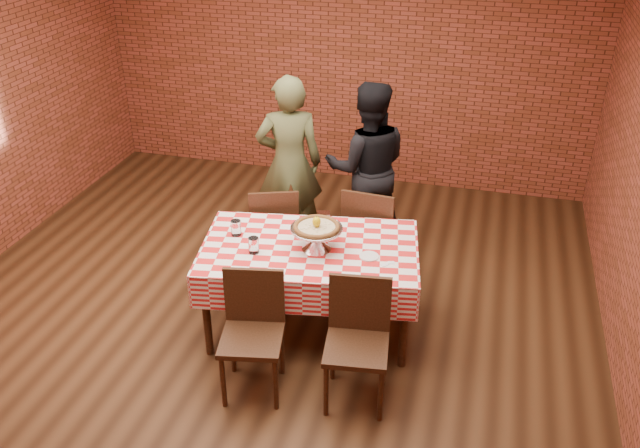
# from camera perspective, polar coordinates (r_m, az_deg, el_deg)

# --- Properties ---
(ground) EXTENTS (6.00, 6.00, 0.00)m
(ground) POSITION_cam_1_polar(r_m,az_deg,el_deg) (5.60, -5.40, -8.36)
(ground) COLOR black
(ground) RESTS_ON ground
(back_wall) EXTENTS (5.50, 0.00, 5.50)m
(back_wall) POSITION_cam_1_polar(r_m,az_deg,el_deg) (7.58, 1.99, 14.21)
(back_wall) COLOR brown
(back_wall) RESTS_ON ground
(table) EXTENTS (1.77, 1.24, 0.75)m
(table) POSITION_cam_1_polar(r_m,az_deg,el_deg) (5.32, -0.86, -5.46)
(table) COLOR #3F2314
(table) RESTS_ON ground
(tablecloth) EXTENTS (1.81, 1.28, 0.28)m
(tablecloth) POSITION_cam_1_polar(r_m,az_deg,el_deg) (5.19, -0.88, -3.24)
(tablecloth) COLOR red
(tablecloth) RESTS_ON table
(pizza_stand) EXTENTS (0.51, 0.51, 0.18)m
(pizza_stand) POSITION_cam_1_polar(r_m,az_deg,el_deg) (5.04, -0.29, -1.22)
(pizza_stand) COLOR silver
(pizza_stand) RESTS_ON tablecloth
(pizza) EXTENTS (0.44, 0.44, 0.03)m
(pizza) POSITION_cam_1_polar(r_m,az_deg,el_deg) (4.99, -0.30, -0.28)
(pizza) COLOR beige
(pizza) RESTS_ON pizza_stand
(lemon) EXTENTS (0.08, 0.08, 0.08)m
(lemon) POSITION_cam_1_polar(r_m,az_deg,el_deg) (4.97, -0.30, 0.19)
(lemon) COLOR yellow
(lemon) RESTS_ON pizza
(water_glass_left) EXTENTS (0.09, 0.09, 0.12)m
(water_glass_left) POSITION_cam_1_polar(r_m,az_deg,el_deg) (5.03, -5.67, -1.81)
(water_glass_left) COLOR white
(water_glass_left) RESTS_ON tablecloth
(water_glass_right) EXTENTS (0.09, 0.09, 0.12)m
(water_glass_right) POSITION_cam_1_polar(r_m,az_deg,el_deg) (5.28, -7.16, -0.33)
(water_glass_right) COLOR white
(water_glass_right) RESTS_ON tablecloth
(side_plate) EXTENTS (0.17, 0.17, 0.01)m
(side_plate) POSITION_cam_1_polar(r_m,az_deg,el_deg) (4.99, 4.20, -2.76)
(side_plate) COLOR white
(side_plate) RESTS_ON tablecloth
(sweetener_packet_a) EXTENTS (0.06, 0.06, 0.00)m
(sweetener_packet_a) POSITION_cam_1_polar(r_m,az_deg,el_deg) (4.91, 5.51, -3.48)
(sweetener_packet_a) COLOR white
(sweetener_packet_a) RESTS_ON tablecloth
(sweetener_packet_b) EXTENTS (0.06, 0.05, 0.00)m
(sweetener_packet_b) POSITION_cam_1_polar(r_m,az_deg,el_deg) (4.94, 6.08, -3.29)
(sweetener_packet_b) COLOR white
(sweetener_packet_b) RESTS_ON tablecloth
(condiment_caddy) EXTENTS (0.12, 0.10, 0.14)m
(condiment_caddy) POSITION_cam_1_polar(r_m,az_deg,el_deg) (5.33, 0.32, 0.33)
(condiment_caddy) COLOR silver
(condiment_caddy) RESTS_ON tablecloth
(chair_near_left) EXTENTS (0.50, 0.50, 0.90)m
(chair_near_left) POSITION_cam_1_polar(r_m,az_deg,el_deg) (4.71, -5.83, -9.72)
(chair_near_left) COLOR #3F2314
(chair_near_left) RESTS_ON ground
(chair_near_right) EXTENTS (0.48, 0.48, 0.91)m
(chair_near_right) POSITION_cam_1_polar(r_m,az_deg,el_deg) (4.62, 3.12, -10.47)
(chair_near_right) COLOR #3F2314
(chair_near_right) RESTS_ON ground
(chair_far_left) EXTENTS (0.54, 0.54, 0.90)m
(chair_far_left) POSITION_cam_1_polar(r_m,az_deg,el_deg) (5.99, -3.91, -0.37)
(chair_far_left) COLOR #3F2314
(chair_far_left) RESTS_ON ground
(chair_far_right) EXTENTS (0.49, 0.49, 0.94)m
(chair_far_right) POSITION_cam_1_polar(r_m,az_deg,el_deg) (5.91, 4.49, -0.64)
(chair_far_right) COLOR #3F2314
(chair_far_right) RESTS_ON ground
(diner_olive) EXTENTS (0.71, 0.58, 1.69)m
(diner_olive) POSITION_cam_1_polar(r_m,az_deg,el_deg) (6.29, -2.62, 5.17)
(diner_olive) COLOR #4E5330
(diner_olive) RESTS_ON ground
(diner_black) EXTENTS (0.93, 0.81, 1.64)m
(diner_black) POSITION_cam_1_polar(r_m,az_deg,el_deg) (6.28, 4.04, 4.83)
(diner_black) COLOR black
(diner_black) RESTS_ON ground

